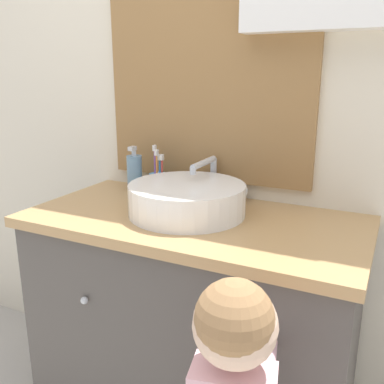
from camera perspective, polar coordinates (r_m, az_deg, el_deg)
name	(u,v)px	position (r m, az deg, el deg)	size (l,w,h in m)	color
wall_back	(235,76)	(1.62, 5.77, 15.16)	(3.20, 0.18, 2.50)	beige
vanity_counter	(193,327)	(1.61, 0.14, -17.52)	(1.13, 0.57, 0.84)	#4C4742
sink_basin	(188,198)	(1.44, -0.54, -0.85)	(0.39, 0.45, 0.16)	white
toothbrush_holder	(159,182)	(1.69, -4.43, 1.29)	(0.08, 0.08, 0.19)	#4C93C6
soap_dispenser	(135,173)	(1.71, -7.65, 2.46)	(0.06, 0.06, 0.19)	#6B93B2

